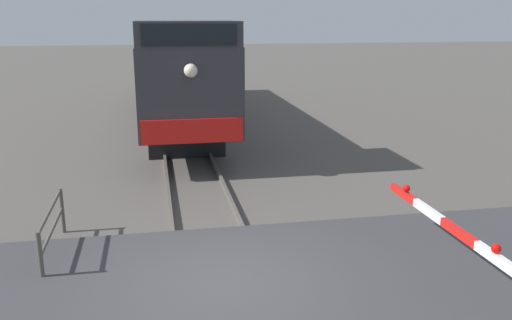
# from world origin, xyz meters

# --- Properties ---
(ground_plane) EXTENTS (160.00, 160.00, 0.00)m
(ground_plane) POSITION_xyz_m (0.00, 0.00, 0.00)
(ground_plane) COLOR #514C47
(rail_track_left) EXTENTS (0.08, 80.00, 0.15)m
(rail_track_left) POSITION_xyz_m (-0.72, 0.00, 0.07)
(rail_track_left) COLOR #59544C
(rail_track_left) RESTS_ON ground_plane
(rail_track_right) EXTENTS (0.08, 80.00, 0.15)m
(rail_track_right) POSITION_xyz_m (0.72, 0.00, 0.07)
(rail_track_right) COLOR #59544C
(rail_track_right) RESTS_ON ground_plane
(road_surface) EXTENTS (36.00, 4.75, 0.16)m
(road_surface) POSITION_xyz_m (0.00, 0.00, 0.08)
(road_surface) COLOR #38383A
(road_surface) RESTS_ON ground_plane
(locomotive) EXTENTS (2.84, 18.42, 4.22)m
(locomotive) POSITION_xyz_m (0.00, 15.04, 2.16)
(locomotive) COLOR black
(locomotive) RESTS_ON ground_plane
(guard_railing) EXTENTS (0.08, 2.41, 0.95)m
(guard_railing) POSITION_xyz_m (-2.93, 1.95, 0.61)
(guard_railing) COLOR #4C4742
(guard_railing) RESTS_ON ground_plane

